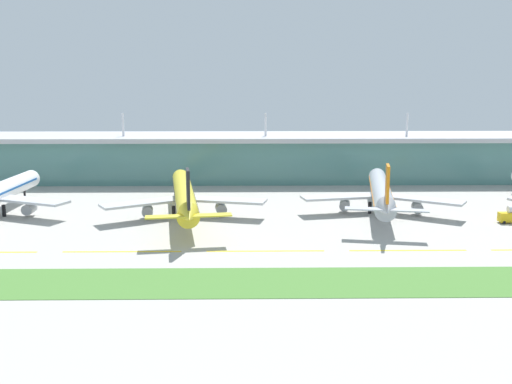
% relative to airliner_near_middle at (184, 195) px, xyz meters
% --- Properties ---
extents(ground_plane, '(600.00, 600.00, 0.00)m').
position_rel_airliner_near_middle_xyz_m(ground_plane, '(26.03, -29.76, -6.46)').
color(ground_plane, '#A8A59E').
extents(terminal_building, '(288.00, 34.00, 27.43)m').
position_rel_airliner_near_middle_xyz_m(terminal_building, '(26.03, 65.58, 2.96)').
color(terminal_building, slate).
rests_on(terminal_building, ground).
extents(airliner_near_middle, '(48.30, 71.65, 18.90)m').
position_rel_airliner_near_middle_xyz_m(airliner_near_middle, '(0.00, 0.00, 0.00)').
color(airliner_near_middle, yellow).
rests_on(airliner_near_middle, ground).
extents(airliner_far_middle, '(48.02, 67.12, 18.90)m').
position_rel_airliner_near_middle_xyz_m(airliner_far_middle, '(59.51, 3.95, -0.00)').
color(airliner_far_middle, '#ADB2BC').
rests_on(airliner_far_middle, ground).
extents(taxiway_stripe_mid_west, '(28.00, 0.70, 0.04)m').
position_rel_airliner_near_middle_xyz_m(taxiway_stripe_mid_west, '(-10.97, -36.28, -6.44)').
color(taxiway_stripe_mid_west, yellow).
rests_on(taxiway_stripe_mid_west, ground).
extents(taxiway_stripe_centre, '(28.00, 0.70, 0.04)m').
position_rel_airliner_near_middle_xyz_m(taxiway_stripe_centre, '(23.03, -36.28, -6.44)').
color(taxiway_stripe_centre, yellow).
rests_on(taxiway_stripe_centre, ground).
extents(taxiway_stripe_mid_east, '(28.00, 0.70, 0.04)m').
position_rel_airliner_near_middle_xyz_m(taxiway_stripe_mid_east, '(57.03, -36.28, -6.44)').
color(taxiway_stripe_mid_east, yellow).
rests_on(taxiway_stripe_mid_east, ground).
extents(grass_verge, '(300.00, 18.00, 0.10)m').
position_rel_airliner_near_middle_xyz_m(grass_verge, '(26.03, -58.05, -6.41)').
color(grass_verge, '#477A33').
rests_on(grass_verge, ground).
extents(fuel_truck, '(7.21, 2.72, 4.95)m').
position_rel_airliner_near_middle_xyz_m(fuel_truck, '(94.14, -9.47, -4.19)').
color(fuel_truck, gold).
rests_on(fuel_truck, ground).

